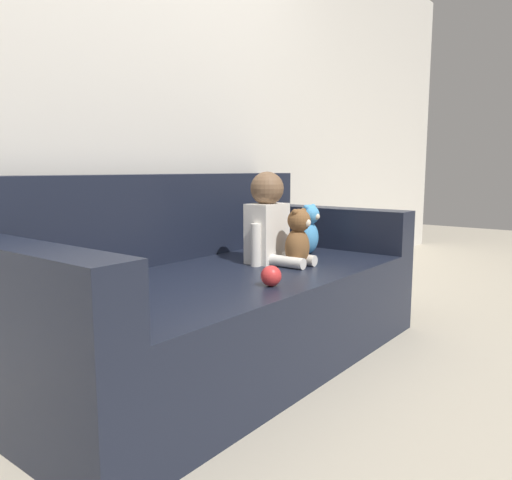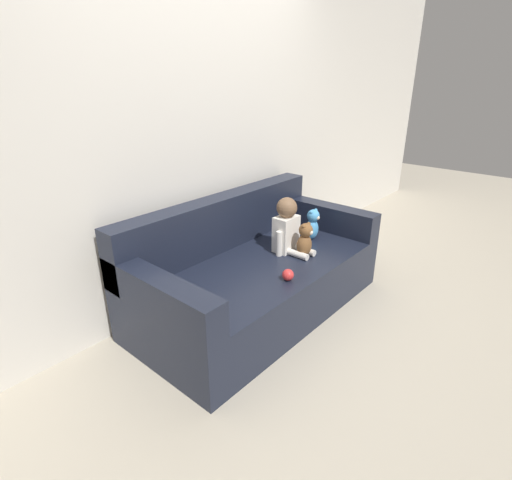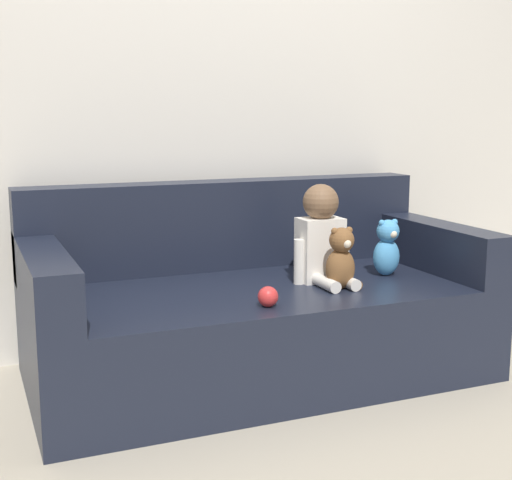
{
  "view_description": "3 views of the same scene",
  "coord_description": "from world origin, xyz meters",
  "px_view_note": "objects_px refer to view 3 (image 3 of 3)",
  "views": [
    {
      "loc": [
        -1.59,
        -1.43,
        0.85
      ],
      "look_at": [
        0.08,
        -0.12,
        0.54
      ],
      "focal_mm": 35.0,
      "sensor_mm": 36.0,
      "label": 1
    },
    {
      "loc": [
        -2.03,
        -1.72,
        1.69
      ],
      "look_at": [
        -0.09,
        -0.05,
        0.61
      ],
      "focal_mm": 28.0,
      "sensor_mm": 36.0,
      "label": 2
    },
    {
      "loc": [
        -1.16,
        -2.75,
        1.14
      ],
      "look_at": [
        -0.03,
        -0.04,
        0.61
      ],
      "focal_mm": 50.0,
      "sensor_mm": 36.0,
      "label": 3
    }
  ],
  "objects_px": {
    "teddy_bear_brown": "(341,260)",
    "couch": "(253,308)",
    "plush_toy_side": "(387,248)",
    "toy_ball": "(268,297)",
    "person_baby": "(321,238)"
  },
  "relations": [
    {
      "from": "teddy_bear_brown",
      "to": "plush_toy_side",
      "type": "relative_size",
      "value": 1.02
    },
    {
      "from": "person_baby",
      "to": "toy_ball",
      "type": "bearing_deg",
      "value": -142.42
    },
    {
      "from": "couch",
      "to": "toy_ball",
      "type": "distance_m",
      "value": 0.44
    },
    {
      "from": "teddy_bear_brown",
      "to": "toy_ball",
      "type": "xyz_separation_m",
      "value": [
        -0.39,
        -0.14,
        -0.08
      ]
    },
    {
      "from": "person_baby",
      "to": "teddy_bear_brown",
      "type": "bearing_deg",
      "value": -86.43
    },
    {
      "from": "teddy_bear_brown",
      "to": "toy_ball",
      "type": "height_order",
      "value": "teddy_bear_brown"
    },
    {
      "from": "person_baby",
      "to": "toy_ball",
      "type": "height_order",
      "value": "person_baby"
    },
    {
      "from": "person_baby",
      "to": "toy_ball",
      "type": "xyz_separation_m",
      "value": [
        -0.38,
        -0.29,
        -0.15
      ]
    },
    {
      "from": "plush_toy_side",
      "to": "toy_ball",
      "type": "distance_m",
      "value": 0.77
    },
    {
      "from": "person_baby",
      "to": "plush_toy_side",
      "type": "bearing_deg",
      "value": -2.28
    },
    {
      "from": "teddy_bear_brown",
      "to": "couch",
      "type": "bearing_deg",
      "value": 137.9
    },
    {
      "from": "person_baby",
      "to": "teddy_bear_brown",
      "type": "distance_m",
      "value": 0.17
    },
    {
      "from": "plush_toy_side",
      "to": "toy_ball",
      "type": "height_order",
      "value": "plush_toy_side"
    },
    {
      "from": "teddy_bear_brown",
      "to": "plush_toy_side",
      "type": "height_order",
      "value": "teddy_bear_brown"
    },
    {
      "from": "couch",
      "to": "person_baby",
      "type": "xyz_separation_m",
      "value": [
        0.28,
        -0.1,
        0.31
      ]
    }
  ]
}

